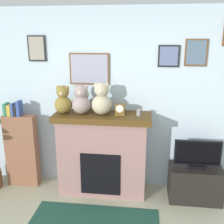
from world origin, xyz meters
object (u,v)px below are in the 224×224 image
fireplace (103,153)px  tv_stand (195,183)px  teddy_bear_cream (81,101)px  teddy_bear_grey (63,101)px  mantel_clock (120,110)px  television (198,155)px  bookshelf (22,148)px  candle_jar (139,113)px  teddy_bear_brown (102,100)px

fireplace → tv_stand: size_ratio=1.90×
teddy_bear_cream → teddy_bear_grey: bearing=180.0°
fireplace → mantel_clock: 0.70m
mantel_clock → teddy_bear_grey: bearing=179.9°
television → tv_stand: bearing=90.0°
teddy_bear_cream → fireplace: bearing=3.6°
tv_stand → television: television is taller
bookshelf → teddy_bear_grey: (0.70, -0.05, 0.76)m
television → teddy_bear_cream: teddy_bear_cream is taller
candle_jar → mantel_clock: (-0.25, -0.00, 0.04)m
bookshelf → tv_stand: bookshelf is taller
teddy_bear_cream → mantel_clock: bearing=-0.1°
fireplace → teddy_bear_grey: bearing=-178.1°
television → teddy_bear_brown: size_ratio=1.39×
tv_stand → mantel_clock: bearing=177.4°
candle_jar → teddy_bear_brown: 0.52m
television → mantel_clock: mantel_clock is taller
fireplace → tv_stand: fireplace is taller
tv_stand → mantel_clock: mantel_clock is taller
teddy_bear_grey → television: bearing=-1.6°
teddy_bear_brown → mantel_clock: bearing=-0.3°
bookshelf → teddy_bear_cream: bearing=-3.1°
bookshelf → mantel_clock: mantel_clock is taller
teddy_bear_cream → tv_stand: bearing=-1.7°
fireplace → television: (1.30, -0.07, 0.08)m
television → teddy_bear_brown: bearing=177.8°
tv_stand → teddy_bear_brown: bearing=177.9°
bookshelf → television: size_ratio=2.14×
teddy_bear_cream → bookshelf: bearing=176.9°
candle_jar → bookshelf: bearing=178.3°
television → teddy_bear_grey: 1.96m
teddy_bear_brown → tv_stand: bearing=-2.1°
fireplace → candle_jar: size_ratio=16.02×
teddy_bear_grey → teddy_bear_cream: (0.25, -0.00, 0.01)m
fireplace → teddy_bear_grey: (-0.54, -0.02, 0.76)m
television → mantel_clock: bearing=177.4°
bookshelf → teddy_bear_cream: size_ratio=3.24×
television → mantel_clock: size_ratio=4.03×
mantel_clock → teddy_bear_cream: teddy_bear_cream is taller
fireplace → television: bearing=-3.0°
bookshelf → mantel_clock: size_ratio=8.65×
candle_jar → teddy_bear_brown: (-0.50, -0.00, 0.16)m
bookshelf → teddy_bear_brown: (1.24, -0.05, 0.79)m
teddy_bear_grey → teddy_bear_brown: teddy_bear_brown is taller
mantel_clock → bookshelf: bearing=178.0°
mantel_clock → teddy_bear_cream: bearing=179.9°
mantel_clock → teddy_bear_brown: size_ratio=0.35×
television → teddy_bear_cream: size_ratio=1.51×
bookshelf → candle_jar: bearing=-1.7°
candle_jar → mantel_clock: bearing=-179.6°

